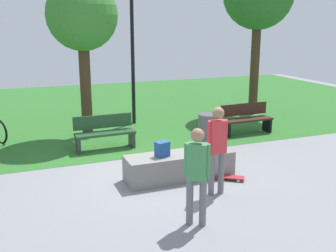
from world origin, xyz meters
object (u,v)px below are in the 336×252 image
object	(u,v)px
concrete_ledge	(180,166)
tree_leaning_ash	(82,17)
backpack_on_ledge	(162,149)
lamp_post	(132,43)
park_bench_by_oak	(105,132)
skater_watching	(217,144)
trash_bin	(209,131)
park_bench_far_right	(246,118)
skateboard_by_ledge	(226,177)
skater_performing_trick	(197,170)

from	to	relation	value
concrete_ledge	tree_leaning_ash	size ratio (longest dim) A/B	0.52
backpack_on_ledge	lamp_post	bearing A→B (deg)	64.92
park_bench_by_oak	skater_watching	bearing A→B (deg)	-69.48
skater_watching	trash_bin	bearing A→B (deg)	65.80
park_bench_far_right	tree_leaning_ash	size ratio (longest dim) A/B	0.35
concrete_ledge	skater_watching	xyz separation A→B (m)	(0.34, -1.04, 0.76)
park_bench_far_right	tree_leaning_ash	world-z (taller)	tree_leaning_ash
backpack_on_ledge	trash_bin	bearing A→B (deg)	26.19
tree_leaning_ash	lamp_post	distance (m)	2.11
concrete_ledge	backpack_on_ledge	distance (m)	0.60
skateboard_by_ledge	tree_leaning_ash	bearing A→B (deg)	114.46
concrete_ledge	park_bench_far_right	size ratio (longest dim) A/B	1.48
backpack_on_ledge	lamp_post	distance (m)	5.58
park_bench_by_oak	lamp_post	bearing A→B (deg)	57.63
tree_leaning_ash	trash_bin	distance (m)	4.80
backpack_on_ledge	skater_watching	bearing A→B (deg)	-68.49
park_bench_far_right	lamp_post	bearing A→B (deg)	138.87
backpack_on_ledge	park_bench_by_oak	xyz separation A→B (m)	(-0.64, 2.70, -0.24)
park_bench_far_right	concrete_ledge	bearing A→B (deg)	-141.62
backpack_on_ledge	trash_bin	size ratio (longest dim) A/B	0.34
backpack_on_ledge	trash_bin	xyz separation A→B (m)	(2.00, 1.75, -0.25)
skateboard_by_ledge	trash_bin	world-z (taller)	trash_bin
park_bench_far_right	trash_bin	distance (m)	1.98
skateboard_by_ledge	lamp_post	world-z (taller)	lamp_post
lamp_post	tree_leaning_ash	bearing A→B (deg)	-152.27
concrete_ledge	trash_bin	distance (m)	2.35
park_bench_far_right	skateboard_by_ledge	bearing A→B (deg)	-128.22
skater_watching	lamp_post	distance (m)	6.38
skater_performing_trick	trash_bin	distance (m)	4.37
backpack_on_ledge	skater_watching	xyz separation A→B (m)	(0.75, -1.02, 0.32)
skateboard_by_ledge	skater_performing_trick	bearing A→B (deg)	-132.75
concrete_ledge	skateboard_by_ledge	bearing A→B (deg)	-26.94
concrete_ledge	lamp_post	size ratio (longest dim) A/B	0.54
concrete_ledge	skater_watching	world-z (taller)	skater_watching
skateboard_by_ledge	trash_bin	distance (m)	2.32
skateboard_by_ledge	trash_bin	bearing A→B (deg)	72.48
lamp_post	trash_bin	xyz separation A→B (m)	(1.08, -3.40, -2.20)
skater_watching	park_bench_far_right	xyz separation A→B (m)	(3.00, 3.69, -0.56)
skater_performing_trick	tree_leaning_ash	xyz separation A→B (m)	(-0.66, 6.26, 2.47)
skater_watching	tree_leaning_ash	distance (m)	5.99
skater_performing_trick	lamp_post	size ratio (longest dim) A/B	0.38
skateboard_by_ledge	park_bench_far_right	world-z (taller)	park_bench_far_right
skater_performing_trick	trash_bin	world-z (taller)	skater_performing_trick
park_bench_by_oak	trash_bin	size ratio (longest dim) A/B	1.71
park_bench_by_oak	tree_leaning_ash	bearing A→B (deg)	96.62
skater_watching	lamp_post	world-z (taller)	lamp_post
trash_bin	lamp_post	bearing A→B (deg)	107.68
skater_watching	skateboard_by_ledge	xyz separation A→B (m)	(0.56, 0.59, -0.98)
park_bench_far_right	tree_leaning_ash	distance (m)	5.67
backpack_on_ledge	park_bench_far_right	distance (m)	4.61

